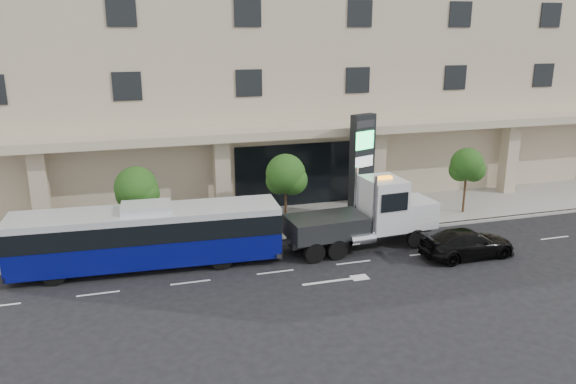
# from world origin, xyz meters

# --- Properties ---
(ground) EXTENTS (120.00, 120.00, 0.00)m
(ground) POSITION_xyz_m (0.00, 0.00, 0.00)
(ground) COLOR black
(ground) RESTS_ON ground
(sidewalk) EXTENTS (120.00, 6.00, 0.15)m
(sidewalk) POSITION_xyz_m (0.00, 5.00, 0.07)
(sidewalk) COLOR gray
(sidewalk) RESTS_ON ground
(curb) EXTENTS (120.00, 0.30, 0.15)m
(curb) POSITION_xyz_m (0.00, 2.00, 0.07)
(curb) COLOR gray
(curb) RESTS_ON ground
(convention_center) EXTENTS (60.00, 17.60, 20.00)m
(convention_center) POSITION_xyz_m (-0.00, 15.42, 9.97)
(convention_center) COLOR tan
(convention_center) RESTS_ON ground
(tree_left) EXTENTS (2.27, 2.20, 4.22)m
(tree_left) POSITION_xyz_m (-9.97, 3.59, 3.11)
(tree_left) COLOR #422B19
(tree_left) RESTS_ON sidewalk
(tree_mid) EXTENTS (2.28, 2.20, 4.38)m
(tree_mid) POSITION_xyz_m (-1.97, 3.59, 3.26)
(tree_mid) COLOR #422B19
(tree_mid) RESTS_ON sidewalk
(tree_right) EXTENTS (2.10, 2.00, 4.04)m
(tree_right) POSITION_xyz_m (9.53, 3.59, 3.04)
(tree_right) COLOR #422B19
(tree_right) RESTS_ON sidewalk
(city_bus) EXTENTS (12.70, 3.32, 3.19)m
(city_bus) POSITION_xyz_m (-9.66, 0.84, 1.62)
(city_bus) COLOR black
(city_bus) RESTS_ON ground
(tow_truck) EXTENTS (9.13, 2.70, 4.14)m
(tow_truck) POSITION_xyz_m (1.52, 0.23, 1.70)
(tow_truck) COLOR #2D3033
(tow_truck) RESTS_ON ground
(black_sedan) EXTENTS (4.99, 2.13, 1.43)m
(black_sedan) POSITION_xyz_m (5.79, -2.41, 0.72)
(black_sedan) COLOR black
(black_sedan) RESTS_ON ground
(signage_pylon) EXTENTS (1.65, 1.07, 6.27)m
(signage_pylon) POSITION_xyz_m (2.85, 4.28, 3.33)
(signage_pylon) COLOR black
(signage_pylon) RESTS_ON sidewalk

